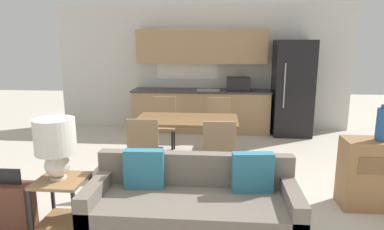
{
  "coord_description": "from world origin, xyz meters",
  "views": [
    {
      "loc": [
        0.44,
        -2.92,
        1.91
      ],
      "look_at": [
        0.05,
        1.5,
        0.95
      ],
      "focal_mm": 32.0,
      "sensor_mm": 36.0,
      "label": 1
    }
  ],
  "objects_px": {
    "refrigerator": "(292,88)",
    "suitcase": "(12,206)",
    "dining_chair_near_left": "(145,149)",
    "vase": "(383,124)",
    "dining_chair_far_left": "(164,122)",
    "dining_chair_far_right": "(219,123)",
    "table_lamp": "(55,143)",
    "couch": "(193,206)",
    "dining_table": "(187,123)",
    "dining_chair_near_right": "(219,152)",
    "side_table": "(62,196)"
  },
  "relations": [
    {
      "from": "dining_chair_near_left",
      "to": "dining_chair_near_right",
      "type": "height_order",
      "value": "same"
    },
    {
      "from": "dining_table",
      "to": "vase",
      "type": "distance_m",
      "value": 2.58
    },
    {
      "from": "refrigerator",
      "to": "dining_chair_far_left",
      "type": "bearing_deg",
      "value": -150.96
    },
    {
      "from": "side_table",
      "to": "table_lamp",
      "type": "relative_size",
      "value": 0.92
    },
    {
      "from": "refrigerator",
      "to": "table_lamp",
      "type": "distance_m",
      "value": 5.07
    },
    {
      "from": "couch",
      "to": "table_lamp",
      "type": "xyz_separation_m",
      "value": [
        -1.35,
        0.02,
        0.6
      ]
    },
    {
      "from": "vase",
      "to": "dining_chair_far_left",
      "type": "relative_size",
      "value": 0.43
    },
    {
      "from": "couch",
      "to": "suitcase",
      "type": "distance_m",
      "value": 1.85
    },
    {
      "from": "refrigerator",
      "to": "side_table",
      "type": "relative_size",
      "value": 3.43
    },
    {
      "from": "dining_chair_near_left",
      "to": "dining_chair_far_left",
      "type": "relative_size",
      "value": 1.0
    },
    {
      "from": "couch",
      "to": "dining_chair_near_left",
      "type": "height_order",
      "value": "dining_chair_near_left"
    },
    {
      "from": "table_lamp",
      "to": "dining_chair_near_right",
      "type": "height_order",
      "value": "table_lamp"
    },
    {
      "from": "dining_chair_near_left",
      "to": "suitcase",
      "type": "relative_size",
      "value": 1.44
    },
    {
      "from": "dining_chair_near_right",
      "to": "dining_chair_far_left",
      "type": "bearing_deg",
      "value": -60.55
    },
    {
      "from": "couch",
      "to": "side_table",
      "type": "height_order",
      "value": "couch"
    },
    {
      "from": "dining_chair_far_right",
      "to": "dining_chair_far_left",
      "type": "height_order",
      "value": "same"
    },
    {
      "from": "couch",
      "to": "dining_chair_near_right",
      "type": "relative_size",
      "value": 2.09
    },
    {
      "from": "dining_chair_near_left",
      "to": "suitcase",
      "type": "distance_m",
      "value": 1.64
    },
    {
      "from": "refrigerator",
      "to": "dining_chair_far_right",
      "type": "distance_m",
      "value": 2.06
    },
    {
      "from": "refrigerator",
      "to": "side_table",
      "type": "distance_m",
      "value": 5.1
    },
    {
      "from": "dining_table",
      "to": "dining_chair_near_left",
      "type": "distance_m",
      "value": 0.91
    },
    {
      "from": "refrigerator",
      "to": "dining_chair_far_right",
      "type": "relative_size",
      "value": 2.03
    },
    {
      "from": "refrigerator",
      "to": "dining_chair_near_left",
      "type": "xyz_separation_m",
      "value": [
        -2.44,
        -2.91,
        -0.44
      ]
    },
    {
      "from": "refrigerator",
      "to": "dining_chair_far_right",
      "type": "height_order",
      "value": "refrigerator"
    },
    {
      "from": "table_lamp",
      "to": "suitcase",
      "type": "xyz_separation_m",
      "value": [
        -0.5,
        -0.04,
        -0.68
      ]
    },
    {
      "from": "vase",
      "to": "refrigerator",
      "type": "bearing_deg",
      "value": 96.15
    },
    {
      "from": "dining_chair_near_left",
      "to": "suitcase",
      "type": "height_order",
      "value": "dining_chair_near_left"
    },
    {
      "from": "side_table",
      "to": "dining_chair_near_right",
      "type": "height_order",
      "value": "dining_chair_near_right"
    },
    {
      "from": "dining_chair_near_right",
      "to": "suitcase",
      "type": "distance_m",
      "value": 2.39
    },
    {
      "from": "dining_table",
      "to": "vase",
      "type": "relative_size",
      "value": 3.71
    },
    {
      "from": "vase",
      "to": "dining_chair_near_left",
      "type": "relative_size",
      "value": 0.43
    },
    {
      "from": "dining_chair_near_left",
      "to": "dining_chair_near_right",
      "type": "bearing_deg",
      "value": 173.64
    },
    {
      "from": "vase",
      "to": "dining_chair_far_left",
      "type": "bearing_deg",
      "value": 145.67
    },
    {
      "from": "dining_table",
      "to": "table_lamp",
      "type": "xyz_separation_m",
      "value": [
        -1.1,
        -1.88,
        0.23
      ]
    },
    {
      "from": "side_table",
      "to": "dining_chair_far_right",
      "type": "height_order",
      "value": "dining_chair_far_right"
    },
    {
      "from": "refrigerator",
      "to": "vase",
      "type": "xyz_separation_m",
      "value": [
        0.35,
        -3.27,
        0.04
      ]
    },
    {
      "from": "side_table",
      "to": "dining_chair_near_right",
      "type": "distance_m",
      "value": 1.91
    },
    {
      "from": "side_table",
      "to": "suitcase",
      "type": "relative_size",
      "value": 0.85
    },
    {
      "from": "refrigerator",
      "to": "suitcase",
      "type": "distance_m",
      "value": 5.46
    },
    {
      "from": "side_table",
      "to": "suitcase",
      "type": "xyz_separation_m",
      "value": [
        -0.53,
        -0.03,
        -0.12
      ]
    },
    {
      "from": "dining_chair_far_right",
      "to": "dining_chair_near_left",
      "type": "relative_size",
      "value": 1.0
    },
    {
      "from": "dining_chair_far_left",
      "to": "suitcase",
      "type": "relative_size",
      "value": 1.44
    },
    {
      "from": "dining_chair_far_left",
      "to": "table_lamp",
      "type": "bearing_deg",
      "value": -105.14
    },
    {
      "from": "dining_table",
      "to": "dining_chair_near_right",
      "type": "height_order",
      "value": "dining_chair_near_right"
    },
    {
      "from": "dining_table",
      "to": "table_lamp",
      "type": "height_order",
      "value": "table_lamp"
    },
    {
      "from": "dining_chair_far_left",
      "to": "dining_chair_near_right",
      "type": "bearing_deg",
      "value": -60.92
    },
    {
      "from": "dining_table",
      "to": "table_lamp",
      "type": "relative_size",
      "value": 2.48
    },
    {
      "from": "dining_chair_far_left",
      "to": "suitcase",
      "type": "xyz_separation_m",
      "value": [
        -1.11,
        -2.73,
        -0.27
      ]
    },
    {
      "from": "table_lamp",
      "to": "suitcase",
      "type": "bearing_deg",
      "value": -174.85
    },
    {
      "from": "table_lamp",
      "to": "dining_chair_far_right",
      "type": "xyz_separation_m",
      "value": [
        1.58,
        2.68,
        -0.41
      ]
    }
  ]
}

